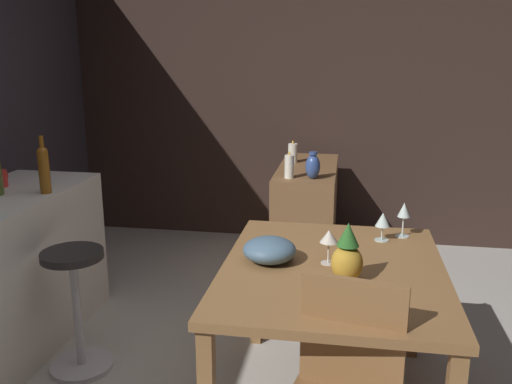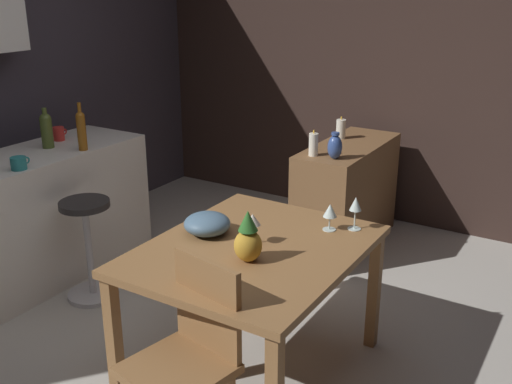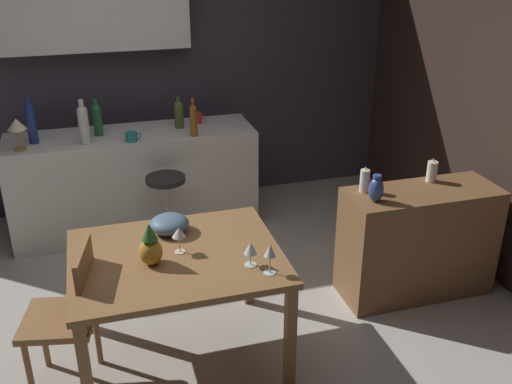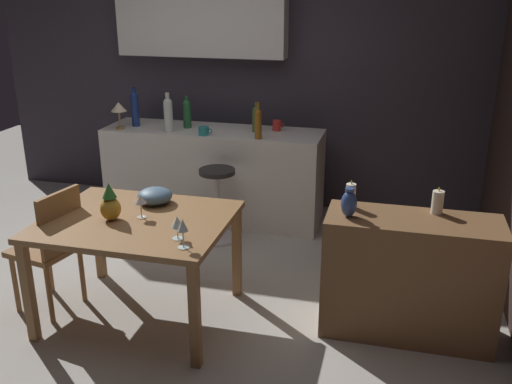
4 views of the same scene
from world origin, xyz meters
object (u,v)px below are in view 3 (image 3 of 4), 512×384
(wine_glass_center, at_px, (270,252))
(vase_ceramic_blue, at_px, (376,189))
(chair_near_window, at_px, (70,312))
(wine_glass_left, at_px, (251,249))
(wine_bottle_olive, at_px, (179,113))
(pillar_candle_tall, at_px, (432,172))
(pineapple_centerpiece, at_px, (150,247))
(dining_table, at_px, (177,267))
(sideboard_cabinet, at_px, (417,242))
(wine_glass_right, at_px, (179,233))
(wine_bottle_clear, at_px, (83,123))
(counter_lamp, at_px, (17,126))
(cup_teal, at_px, (131,137))
(fruit_bowl, at_px, (169,224))
(wine_bottle_amber, at_px, (193,119))
(wine_bottle_green, at_px, (97,118))
(pillar_candle_short, at_px, (365,181))
(bar_stool, at_px, (168,212))
(wine_bottle_cobalt, at_px, (31,122))
(cup_red, at_px, (197,118))

(wine_glass_center, relative_size, vase_ceramic_blue, 0.97)
(chair_near_window, bearing_deg, wine_glass_left, -9.50)
(wine_glass_center, bearing_deg, wine_bottle_olive, 93.22)
(wine_bottle_olive, xyz_separation_m, pillar_candle_tall, (1.58, -1.50, -0.14))
(pillar_candle_tall, bearing_deg, pineapple_centerpiece, -167.91)
(dining_table, xyz_separation_m, sideboard_cabinet, (1.79, 0.25, -0.25))
(wine_glass_right, bearing_deg, wine_bottle_clear, 106.21)
(counter_lamp, distance_m, vase_ceramic_blue, 2.76)
(chair_near_window, distance_m, wine_glass_center, 1.19)
(wine_bottle_olive, height_order, pillar_candle_tall, wine_bottle_olive)
(wine_bottle_olive, xyz_separation_m, cup_teal, (-0.44, -0.25, -0.09))
(wine_bottle_clear, relative_size, vase_ceramic_blue, 1.94)
(dining_table, height_order, pineapple_centerpiece, pineapple_centerpiece)
(wine_glass_center, bearing_deg, wine_glass_right, 140.12)
(fruit_bowl, relative_size, wine_bottle_amber, 0.75)
(wine_bottle_amber, distance_m, counter_lamp, 1.37)
(dining_table, height_order, counter_lamp, counter_lamp)
(pillar_candle_tall, bearing_deg, vase_ceramic_blue, -160.28)
(pineapple_centerpiece, xyz_separation_m, counter_lamp, (-0.80, 1.72, 0.25))
(wine_glass_center, relative_size, wine_bottle_olive, 0.66)
(sideboard_cabinet, distance_m, wine_bottle_green, 2.76)
(pillar_candle_short, bearing_deg, bar_stool, 141.61)
(fruit_bowl, distance_m, vase_ceramic_blue, 1.38)
(wine_glass_center, relative_size, wine_bottle_amber, 0.56)
(wine_bottle_cobalt, height_order, vase_ceramic_blue, wine_bottle_cobalt)
(wine_bottle_clear, distance_m, wine_bottle_amber, 0.88)
(bar_stool, relative_size, wine_bottle_olive, 2.43)
(wine_glass_left, height_order, fruit_bowl, wine_glass_left)
(pillar_candle_short, bearing_deg, cup_red, 117.74)
(sideboard_cabinet, relative_size, wine_glass_center, 6.00)
(cup_teal, bearing_deg, wine_bottle_clear, 172.98)
(dining_table, height_order, pillar_candle_tall, pillar_candle_tall)
(wine_bottle_olive, height_order, pillar_candle_short, wine_bottle_olive)
(pineapple_centerpiece, bearing_deg, chair_near_window, -179.50)
(wine_bottle_cobalt, xyz_separation_m, counter_lamp, (-0.09, -0.15, 0.02))
(wine_bottle_amber, relative_size, pillar_candle_short, 1.75)
(pillar_candle_tall, distance_m, pillar_candle_short, 0.55)
(wine_bottle_olive, xyz_separation_m, wine_bottle_cobalt, (-1.20, -0.07, 0.05))
(wine_bottle_olive, bearing_deg, chair_near_window, -116.47)
(cup_teal, bearing_deg, dining_table, -86.85)
(wine_bottle_cobalt, distance_m, cup_red, 1.39)
(wine_bottle_amber, bearing_deg, dining_table, -104.63)
(pineapple_centerpiece, bearing_deg, wine_bottle_clear, 99.95)
(pineapple_centerpiece, bearing_deg, cup_red, 71.84)
(sideboard_cabinet, relative_size, pineapple_centerpiece, 4.30)
(fruit_bowl, distance_m, wine_bottle_clear, 1.49)
(sideboard_cabinet, distance_m, chair_near_window, 2.44)
(dining_table, distance_m, pillar_candle_short, 1.44)
(bar_stool, xyz_separation_m, cup_teal, (-0.22, 0.30, 0.58))
(sideboard_cabinet, height_order, vase_ceramic_blue, vase_ceramic_blue)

